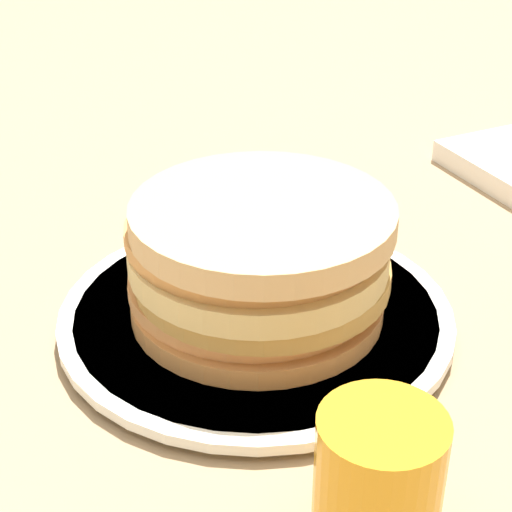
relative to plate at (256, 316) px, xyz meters
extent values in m
plane|color=#9E7F5B|center=(0.02, -0.03, -0.01)|extent=(4.00, 4.00, 0.00)
cylinder|color=silver|center=(0.00, 0.00, 0.00)|extent=(0.24, 0.24, 0.01)
cylinder|color=silver|center=(0.00, 0.00, 0.00)|extent=(0.26, 0.26, 0.01)
cylinder|color=#C98447|center=(0.00, 0.00, 0.01)|extent=(0.17, 0.17, 0.01)
cylinder|color=tan|center=(0.00, 0.00, 0.02)|extent=(0.17, 0.17, 0.01)
cylinder|color=#B48742|center=(0.00, 0.00, 0.04)|extent=(0.17, 0.17, 0.01)
cylinder|color=tan|center=(0.00, 0.00, 0.05)|extent=(0.17, 0.17, 0.02)
cylinder|color=tan|center=(0.00, 0.00, 0.06)|extent=(0.17, 0.17, 0.01)
cylinder|color=tan|center=(0.01, 0.00, 0.08)|extent=(0.17, 0.17, 0.02)
cylinder|color=orange|center=(0.15, -0.12, 0.03)|extent=(0.06, 0.06, 0.08)
camera|label=1|loc=(0.26, -0.40, 0.32)|focal=60.00mm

